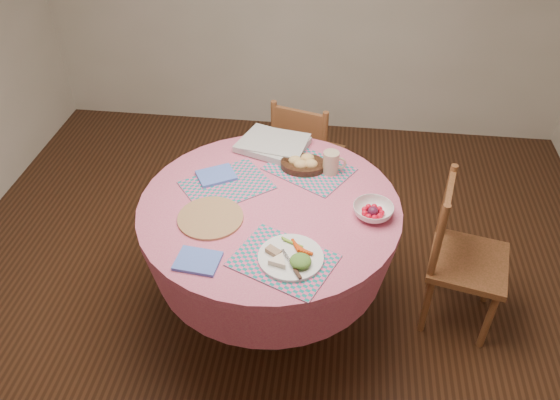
{
  "coord_description": "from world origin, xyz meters",
  "views": [
    {
      "loc": [
        0.29,
        -1.96,
        2.37
      ],
      "look_at": [
        0.05,
        0.0,
        0.78
      ],
      "focal_mm": 35.0,
      "sensor_mm": 36.0,
      "label": 1
    }
  ],
  "objects_px": {
    "wicker_trivet": "(210,218)",
    "latte_mug": "(331,163)",
    "dining_table": "(270,235)",
    "chair_right": "(460,254)",
    "bread_bowl": "(303,163)",
    "fruit_bowl": "(373,211)",
    "dinner_plate": "(292,257)",
    "chair_back": "(305,155)"
  },
  "relations": [
    {
      "from": "wicker_trivet",
      "to": "latte_mug",
      "type": "xyz_separation_m",
      "value": [
        0.52,
        0.42,
        0.06
      ]
    },
    {
      "from": "dining_table",
      "to": "chair_right",
      "type": "height_order",
      "value": "chair_right"
    },
    {
      "from": "wicker_trivet",
      "to": "bread_bowl",
      "type": "xyz_separation_m",
      "value": [
        0.38,
        0.44,
        0.03
      ]
    },
    {
      "from": "bread_bowl",
      "to": "latte_mug",
      "type": "xyz_separation_m",
      "value": [
        0.14,
        -0.02,
        0.03
      ]
    },
    {
      "from": "latte_mug",
      "to": "chair_right",
      "type": "bearing_deg",
      "value": -15.5
    },
    {
      "from": "bread_bowl",
      "to": "fruit_bowl",
      "type": "xyz_separation_m",
      "value": [
        0.35,
        -0.33,
        -0.01
      ]
    },
    {
      "from": "chair_right",
      "to": "fruit_bowl",
      "type": "distance_m",
      "value": 0.59
    },
    {
      "from": "dinner_plate",
      "to": "latte_mug",
      "type": "xyz_separation_m",
      "value": [
        0.13,
        0.64,
        0.04
      ]
    },
    {
      "from": "dining_table",
      "to": "fruit_bowl",
      "type": "bearing_deg",
      "value": -3.06
    },
    {
      "from": "chair_right",
      "to": "bread_bowl",
      "type": "distance_m",
      "value": 0.91
    },
    {
      "from": "bread_bowl",
      "to": "dining_table",
      "type": "bearing_deg",
      "value": -113.37
    },
    {
      "from": "fruit_bowl",
      "to": "bread_bowl",
      "type": "bearing_deg",
      "value": 136.65
    },
    {
      "from": "dining_table",
      "to": "fruit_bowl",
      "type": "distance_m",
      "value": 0.53
    },
    {
      "from": "fruit_bowl",
      "to": "dining_table",
      "type": "bearing_deg",
      "value": 176.94
    },
    {
      "from": "bread_bowl",
      "to": "fruit_bowl",
      "type": "distance_m",
      "value": 0.48
    },
    {
      "from": "dining_table",
      "to": "wicker_trivet",
      "type": "height_order",
      "value": "wicker_trivet"
    },
    {
      "from": "chair_back",
      "to": "fruit_bowl",
      "type": "relative_size",
      "value": 3.55
    },
    {
      "from": "dining_table",
      "to": "chair_back",
      "type": "relative_size",
      "value": 1.47
    },
    {
      "from": "bread_bowl",
      "to": "fruit_bowl",
      "type": "bearing_deg",
      "value": -43.35
    },
    {
      "from": "chair_back",
      "to": "fruit_bowl",
      "type": "bearing_deg",
      "value": 128.58
    },
    {
      "from": "chair_right",
      "to": "chair_back",
      "type": "xyz_separation_m",
      "value": [
        -0.85,
        0.79,
        -0.0
      ]
    },
    {
      "from": "wicker_trivet",
      "to": "chair_right",
      "type": "bearing_deg",
      "value": 11.05
    },
    {
      "from": "dining_table",
      "to": "dinner_plate",
      "type": "bearing_deg",
      "value": -67.75
    },
    {
      "from": "dinner_plate",
      "to": "chair_back",
      "type": "bearing_deg",
      "value": 92.23
    },
    {
      "from": "dinner_plate",
      "to": "latte_mug",
      "type": "height_order",
      "value": "latte_mug"
    },
    {
      "from": "dining_table",
      "to": "fruit_bowl",
      "type": "height_order",
      "value": "fruit_bowl"
    },
    {
      "from": "chair_back",
      "to": "dinner_plate",
      "type": "distance_m",
      "value": 1.29
    },
    {
      "from": "chair_right",
      "to": "dinner_plate",
      "type": "distance_m",
      "value": 0.98
    },
    {
      "from": "chair_right",
      "to": "dinner_plate",
      "type": "bearing_deg",
      "value": 132.1
    },
    {
      "from": "dining_table",
      "to": "bread_bowl",
      "type": "relative_size",
      "value": 5.39
    },
    {
      "from": "dining_table",
      "to": "bread_bowl",
      "type": "bearing_deg",
      "value": 66.63
    },
    {
      "from": "dining_table",
      "to": "latte_mug",
      "type": "xyz_separation_m",
      "value": [
        0.27,
        0.28,
        0.26
      ]
    },
    {
      "from": "dining_table",
      "to": "bread_bowl",
      "type": "distance_m",
      "value": 0.4
    },
    {
      "from": "dinner_plate",
      "to": "bread_bowl",
      "type": "height_order",
      "value": "bread_bowl"
    },
    {
      "from": "chair_right",
      "to": "dining_table",
      "type": "bearing_deg",
      "value": 108.51
    },
    {
      "from": "dining_table",
      "to": "chair_right",
      "type": "distance_m",
      "value": 0.96
    },
    {
      "from": "chair_back",
      "to": "dinner_plate",
      "type": "bearing_deg",
      "value": 108.2
    },
    {
      "from": "chair_right",
      "to": "wicker_trivet",
      "type": "relative_size",
      "value": 2.84
    },
    {
      "from": "bread_bowl",
      "to": "chair_right",
      "type": "bearing_deg",
      "value": -14.14
    },
    {
      "from": "wicker_trivet",
      "to": "fruit_bowl",
      "type": "bearing_deg",
      "value": 8.71
    },
    {
      "from": "bread_bowl",
      "to": "dinner_plate",
      "type": "bearing_deg",
      "value": -88.72
    },
    {
      "from": "chair_right",
      "to": "latte_mug",
      "type": "bearing_deg",
      "value": 87.19
    }
  ]
}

